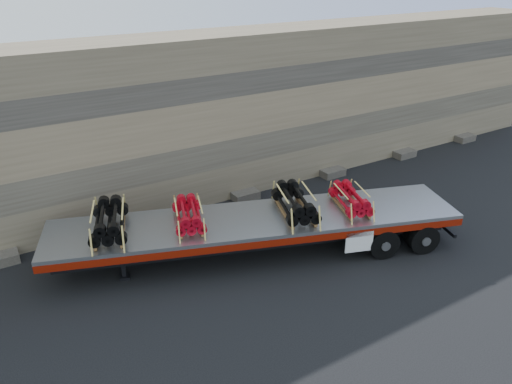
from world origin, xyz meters
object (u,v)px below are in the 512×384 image
bundle_midfront (189,215)px  bundle_midrear (295,203)px  bundle_rear (351,199)px  trailer (257,235)px  bundle_front (109,222)px

bundle_midfront → bundle_midrear: bundle_midrear is taller
bundle_midrear → bundle_rear: (1.99, -0.70, -0.06)m
trailer → bundle_midrear: bearing=0.0°
trailer → bundle_front: 5.14m
trailer → bundle_midfront: bundle_midfront is taller
bundle_front → bundle_midfront: bundle_front is taller
bundle_midfront → bundle_midrear: bearing=-0.0°
bundle_midfront → trailer: bearing=-0.0°
trailer → bundle_front: (-4.73, 1.65, 1.14)m
trailer → bundle_rear: (3.31, -1.16, 1.08)m
bundle_midrear → bundle_rear: 2.11m
bundle_front → bundle_rear: 8.52m
trailer → bundle_rear: 3.67m
bundle_front → bundle_midfront: 2.63m
bundle_rear → bundle_front: bearing=180.0°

